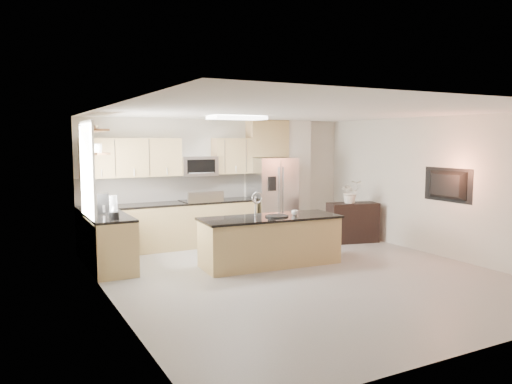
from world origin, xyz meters
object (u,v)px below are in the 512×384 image
platter (277,216)px  coffee_maker (103,204)px  flower_vase (351,186)px  blender (114,209)px  island (270,241)px  kettle (114,211)px  range (201,223)px  microwave (198,166)px  television (445,185)px  credenza (353,223)px  bowl (89,127)px  refrigerator (272,198)px  cup (295,213)px

platter → coffee_maker: coffee_maker is taller
coffee_maker → flower_vase: (4.99, -0.39, 0.12)m
flower_vase → coffee_maker: bearing=175.5°
coffee_maker → blender: bearing=-88.4°
island → kettle: size_ratio=10.93×
range → microwave: (0.00, 0.12, 1.16)m
island → platter: 0.45m
kettle → microwave: bearing=35.4°
island → blender: (-2.55, 0.52, 0.66)m
blender → television: television is taller
coffee_maker → kettle: bearing=-82.0°
credenza → bowl: size_ratio=2.52×
credenza → kettle: kettle is taller
credenza → bowl: bearing=-173.0°
flower_vase → refrigerator: bearing=136.6°
flower_vase → television: bearing=-72.1°
island → cup: island is taller
range → platter: (0.56, -2.14, 0.38)m
television → flower_vase: bearing=17.9°
island → television: 3.35m
television → refrigerator: bearing=31.0°
refrigerator → coffee_maker: refrigerator is taller
cup → platter: 0.37m
microwave → blender: 2.72m
range → island: bearing=-77.2°
credenza → cup: 2.29m
range → blender: size_ratio=3.02×
refrigerator → flower_vase: refrigerator is taller
credenza → flower_vase: flower_vase is taller
island → kettle: (-2.50, 0.75, 0.60)m
range → island: (0.47, -2.07, -0.05)m
cup → kettle: (-2.95, 0.82, 0.13)m
range → blender: bearing=-143.3°
microwave → flower_vase: microwave is taller
cup → blender: bearing=169.0°
cup → bowl: size_ratio=0.28×
platter → kettle: size_ratio=1.77×
range → cup: size_ratio=9.97×
range → microwave: size_ratio=1.50×
island → bowl: bowl is taller
cup → coffee_maker: (-3.02, 1.31, 0.19)m
cup → coffee_maker: coffee_maker is taller
coffee_maker → bowl: bowl is taller
microwave → bowl: (-2.25, -0.75, 0.76)m
platter → coffee_maker: bearing=153.6°
coffee_maker → flower_vase: size_ratio=0.47×
island → bowl: bearing=155.8°
island → coffee_maker: (-2.57, 1.25, 0.66)m
blender → flower_vase: bearing=3.9°
bowl → blender: bearing=-79.3°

